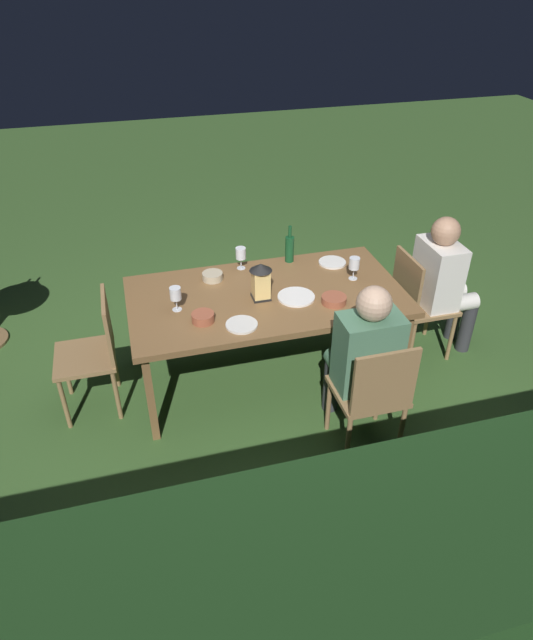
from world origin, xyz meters
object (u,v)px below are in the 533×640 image
at_px(chair_side_right_a, 373,392).
at_px(lantern_centerpiece, 261,279).
at_px(plate_a, 296,297).
at_px(plate_b, 332,262).
at_px(chair_head_near, 417,300).
at_px(dining_table, 266,300).
at_px(wine_glass_b, 354,264).
at_px(person_in_green, 363,354).
at_px(person_in_cream, 444,279).
at_px(wine_glass_a, 176,295).
at_px(green_bottle_on_table, 290,248).
at_px(plate_c, 242,325).
at_px(bowl_salad, 213,276).
at_px(bowl_olives, 203,317).
at_px(bowl_bread, 334,299).
at_px(wine_glass_c, 241,254).
at_px(chair_head_far, 94,349).

height_order(chair_side_right_a, lantern_centerpiece, lantern_centerpiece).
distance_m(plate_a, plate_b, 0.59).
distance_m(chair_side_right_a, chair_head_near, 1.18).
distance_m(dining_table, wine_glass_b, 0.69).
xyz_separation_m(person_in_green, person_in_cream, (-0.97, -0.70, 0.00)).
height_order(dining_table, wine_glass_b, wine_glass_b).
distance_m(person_in_cream, wine_glass_a, 2.04).
bearing_deg(plate_b, dining_table, 26.71).
xyz_separation_m(wine_glass_a, plate_b, (-1.23, -0.34, -0.11)).
bearing_deg(plate_b, green_bottle_on_table, -21.67).
distance_m(lantern_centerpiece, plate_c, 0.38).
xyz_separation_m(dining_table, plate_b, (-0.60, -0.30, 0.06)).
distance_m(lantern_centerpiece, plate_a, 0.28).
bearing_deg(bowl_salad, plate_c, 96.13).
height_order(bowl_olives, bowl_bread, bowl_olives).
xyz_separation_m(chair_side_right_a, bowl_bread, (0.02, -0.66, 0.27)).
bearing_deg(chair_head_near, lantern_centerpiece, 1.93).
distance_m(dining_table, plate_b, 0.68).
bearing_deg(bowl_bread, bowl_salad, -35.77).
xyz_separation_m(wine_glass_b, bowl_salad, (0.99, -0.26, -0.09)).
bearing_deg(wine_glass_a, person_in_cream, -178.87).
bearing_deg(lantern_centerpiece, wine_glass_a, -0.23).
relative_size(person_in_cream, green_bottle_on_table, 3.96).
height_order(person_in_cream, plate_a, person_in_cream).
height_order(green_bottle_on_table, bowl_olives, green_bottle_on_table).
relative_size(green_bottle_on_table, wine_glass_c, 1.72).
relative_size(wine_glass_a, bowl_salad, 1.14).
bearing_deg(green_bottle_on_table, bowl_olives, 39.63).
relative_size(chair_head_near, wine_glass_c, 5.15).
relative_size(chair_head_near, wine_glass_b, 5.15).
distance_m(chair_head_far, bowl_bread, 1.65).
bearing_deg(dining_table, plate_a, 150.19).
bearing_deg(plate_c, bowl_salad, -83.87).
distance_m(lantern_centerpiece, wine_glass_b, 0.72).
xyz_separation_m(chair_head_far, wine_glass_c, (-1.12, -0.41, 0.36)).
distance_m(wine_glass_c, plate_a, 0.59).
bearing_deg(chair_side_right_a, wine_glass_c, -68.43).
bearing_deg(lantern_centerpiece, bowl_bread, 157.70).
bearing_deg(chair_head_near, chair_head_far, 0.00).
distance_m(chair_head_near, green_bottle_on_table, 1.06).
relative_size(person_in_cream, bowl_bread, 6.76).
relative_size(wine_glass_a, wine_glass_b, 1.00).
bearing_deg(dining_table, lantern_centerpiece, 39.40).
bearing_deg(person_in_green, wine_glass_c, -65.06).
distance_m(plate_a, bowl_olives, 0.68).
height_order(person_in_green, person_in_cream, same).
xyz_separation_m(chair_head_far, chair_head_near, (-2.41, 0.00, 0.00)).
bearing_deg(person_in_green, bowl_olives, -27.69).
bearing_deg(chair_head_far, plate_c, 160.43).
distance_m(chair_side_right_a, plate_a, 0.87).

